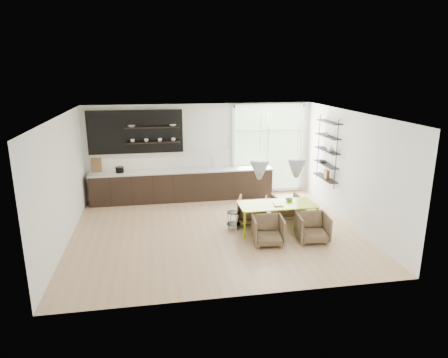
% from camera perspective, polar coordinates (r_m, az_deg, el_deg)
% --- Properties ---
extents(room, '(7.02, 6.01, 2.91)m').
position_cam_1_polar(room, '(10.72, 0.95, 2.23)').
color(room, tan).
rests_on(room, ground).
extents(kitchen_run, '(5.54, 0.69, 2.75)m').
position_cam_1_polar(kitchen_run, '(12.32, -6.32, -0.26)').
color(kitchen_run, black).
rests_on(kitchen_run, ground).
extents(right_shelving, '(0.26, 1.22, 1.90)m').
position_cam_1_polar(right_shelving, '(11.59, 14.52, 3.71)').
color(right_shelving, black).
rests_on(right_shelving, ground).
extents(dining_table, '(1.89, 0.86, 0.69)m').
position_cam_1_polar(dining_table, '(9.98, 7.57, -3.81)').
color(dining_table, '#96C00A').
rests_on(dining_table, ground).
extents(armchair_back_left, '(0.93, 0.94, 0.69)m').
position_cam_1_polar(armchair_back_left, '(10.52, 4.08, -4.43)').
color(armchair_back_left, brown).
rests_on(armchair_back_left, ground).
extents(armchair_back_right, '(0.72, 0.74, 0.65)m').
position_cam_1_polar(armchair_back_right, '(10.92, 8.95, -3.90)').
color(armchair_back_right, brown).
rests_on(armchair_back_right, ground).
extents(armchair_front_left, '(0.77, 0.79, 0.65)m').
position_cam_1_polar(armchair_front_left, '(9.30, 6.30, -7.32)').
color(armchair_front_left, brown).
rests_on(armchair_front_left, ground).
extents(armchair_front_right, '(0.78, 0.80, 0.66)m').
position_cam_1_polar(armchair_front_right, '(9.63, 12.52, -6.77)').
color(armchair_front_right, brown).
rests_on(armchair_front_right, ground).
extents(wire_stool, '(0.35, 0.35, 0.44)m').
position_cam_1_polar(wire_stool, '(10.12, 1.38, -5.55)').
color(wire_stool, black).
rests_on(wire_stool, ground).
extents(table_book, '(0.25, 0.32, 0.03)m').
position_cam_1_polar(table_book, '(9.89, 7.07, -3.59)').
color(table_book, white).
rests_on(table_book, dining_table).
extents(table_bowl, '(0.23, 0.23, 0.06)m').
position_cam_1_polar(table_bowl, '(10.23, 9.30, -2.94)').
color(table_bowl, '#49834D').
rests_on(table_bowl, dining_table).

